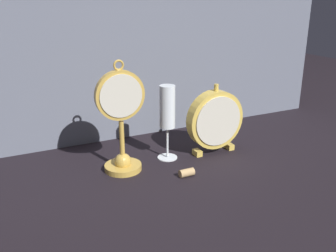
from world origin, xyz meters
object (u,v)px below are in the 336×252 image
champagne_flute (167,112)px  wine_cork (187,173)px  pocket_watch_on_stand (121,126)px  mantel_clock_silver (215,120)px

champagne_flute → wine_cork: 0.19m
pocket_watch_on_stand → mantel_clock_silver: pocket_watch_on_stand is taller
pocket_watch_on_stand → mantel_clock_silver: (0.30, -0.01, -0.02)m
mantel_clock_silver → wine_cork: 0.21m
wine_cork → mantel_clock_silver: bearing=34.9°
pocket_watch_on_stand → mantel_clock_silver: bearing=-1.4°
pocket_watch_on_stand → wine_cork: (0.15, -0.12, -0.12)m
mantel_clock_silver → pocket_watch_on_stand: bearing=178.6°
champagne_flute → wine_cork: champagne_flute is taller
pocket_watch_on_stand → wine_cork: pocket_watch_on_stand is taller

